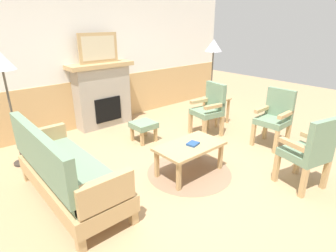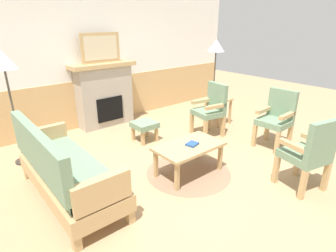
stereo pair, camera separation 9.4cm
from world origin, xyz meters
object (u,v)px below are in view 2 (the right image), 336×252
(fireplace, at_px, (105,94))
(book_on_table, at_px, (192,144))
(framed_picture, at_px, (101,48))
(coffee_table, at_px, (189,148))
(armchair_front_left, at_px, (310,152))
(armchair_near_fireplace, at_px, (211,107))
(floor_lamp_by_chairs, at_px, (216,51))
(armchair_by_window_left, at_px, (277,116))
(side_table, at_px, (218,104))
(floor_lamp_by_couch, at_px, (4,68))
(footstool, at_px, (145,126))
(couch, at_px, (65,170))

(fireplace, relative_size, book_on_table, 8.01)
(fireplace, relative_size, framed_picture, 1.62)
(coffee_table, bearing_deg, armchair_front_left, -55.56)
(framed_picture, xyz_separation_m, armchair_near_fireplace, (1.25, -1.76, -1.02))
(coffee_table, bearing_deg, floor_lamp_by_chairs, 34.18)
(book_on_table, relative_size, armchair_front_left, 0.17)
(armchair_by_window_left, bearing_deg, floor_lamp_by_chairs, 76.54)
(side_table, bearing_deg, book_on_table, -149.26)
(fireplace, height_order, coffee_table, fireplace)
(armchair_near_fireplace, distance_m, floor_lamp_by_couch, 3.36)
(armchair_by_window_left, distance_m, floor_lamp_by_couch, 4.22)
(framed_picture, xyz_separation_m, coffee_table, (-0.06, -2.53, -1.17))
(framed_picture, bearing_deg, footstool, -84.19)
(fireplace, distance_m, armchair_front_left, 3.86)
(armchair_near_fireplace, bearing_deg, fireplace, 125.55)
(armchair_front_left, height_order, floor_lamp_by_couch, floor_lamp_by_couch)
(armchair_near_fireplace, xyz_separation_m, armchair_front_left, (-0.46, -2.02, 0.00))
(book_on_table, height_order, floor_lamp_by_couch, floor_lamp_by_couch)
(side_table, bearing_deg, armchair_by_window_left, -94.48)
(couch, bearing_deg, floor_lamp_by_chairs, 14.88)
(framed_picture, xyz_separation_m, book_on_table, (-0.03, -2.56, -1.10))
(framed_picture, height_order, coffee_table, framed_picture)
(side_table, relative_size, floor_lamp_by_chairs, 0.33)
(couch, relative_size, footstool, 4.50)
(armchair_by_window_left, bearing_deg, armchair_front_left, -133.59)
(fireplace, relative_size, armchair_front_left, 1.33)
(couch, bearing_deg, footstool, 25.51)
(framed_picture, distance_m, armchair_by_window_left, 3.45)
(book_on_table, bearing_deg, armchair_front_left, -55.85)
(book_on_table, bearing_deg, coffee_table, 135.13)
(fireplace, xyz_separation_m, footstool, (0.12, -1.20, -0.37))
(armchair_front_left, bearing_deg, framed_picture, 101.93)
(side_table, bearing_deg, floor_lamp_by_couch, 167.52)
(footstool, bearing_deg, floor_lamp_by_couch, 163.96)
(fireplace, height_order, armchair_near_fireplace, fireplace)
(book_on_table, bearing_deg, floor_lamp_by_couch, 132.69)
(book_on_table, bearing_deg, armchair_by_window_left, -8.23)
(footstool, bearing_deg, armchair_front_left, -75.31)
(couch, bearing_deg, armchair_front_left, -35.93)
(coffee_table, distance_m, footstool, 1.34)
(fireplace, distance_m, footstool, 1.26)
(armchair_near_fireplace, bearing_deg, framed_picture, 125.55)
(coffee_table, bearing_deg, couch, 162.24)
(side_table, bearing_deg, footstool, 171.62)
(floor_lamp_by_chairs, bearing_deg, armchair_near_fireplace, -140.81)
(coffee_table, height_order, armchair_by_window_left, armchair_by_window_left)
(fireplace, relative_size, side_table, 2.36)
(armchair_front_left, xyz_separation_m, floor_lamp_by_chairs, (1.35, 2.75, 0.91))
(couch, distance_m, footstool, 1.93)
(couch, height_order, floor_lamp_by_chairs, floor_lamp_by_chairs)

